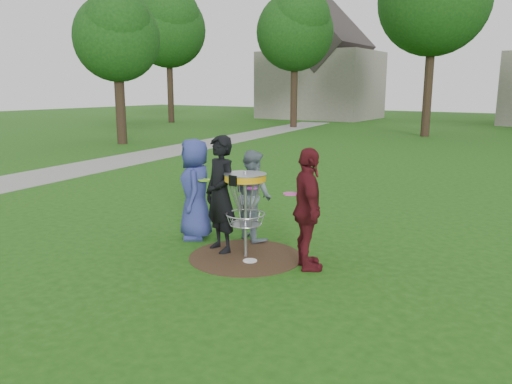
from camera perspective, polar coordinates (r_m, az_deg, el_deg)
The scene contains 11 objects.
ground at distance 7.99m, azimuth -1.20°, elevation -7.41°, with size 100.00×100.00×0.00m, color #19470F.
dirt_patch at distance 7.99m, azimuth -1.20°, elevation -7.38°, with size 1.80×1.80×0.01m, color #47331E.
concrete_path at distance 20.32m, azimuth -11.68°, elevation 4.24°, with size 2.20×40.00×0.02m, color #9E9E99.
player_blue at distance 8.82m, azimuth -6.96°, elevation 0.34°, with size 0.87×0.56×1.77m, color navy.
player_black at distance 8.05m, azimuth -4.08°, elevation -0.26°, with size 0.69×0.45×1.90m, color black.
player_grey at distance 8.72m, azimuth -0.37°, elevation -0.34°, with size 0.77×0.60×1.59m, color slate.
player_maroon at distance 7.28m, azimuth 5.95°, elevation -2.00°, with size 1.06×0.44×1.80m, color #541319.
disc_on_grass at distance 7.78m, azimuth -0.69°, elevation -7.88°, with size 0.22×0.22×0.02m, color white.
disc_golf_basket at distance 7.71m, azimuth -1.23°, elevation -0.25°, with size 0.66×0.67×1.38m.
held_discs at distance 8.02m, azimuth -1.45°, elevation 0.69°, with size 2.05×0.84×0.21m.
tree_row at distance 27.38m, azimuth 26.47°, elevation 18.23°, with size 51.20×17.42×9.90m.
Camera 1 is at (4.29, -6.20, 2.65)m, focal length 35.00 mm.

